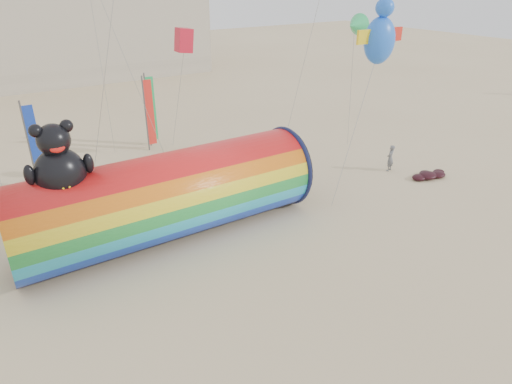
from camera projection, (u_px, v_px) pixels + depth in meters
ground at (265, 256)px, 20.17m from camera, size 160.00×160.00×0.00m
windsock_assembly at (168, 194)px, 20.94m from camera, size 13.85×4.22×6.38m
kite_handler at (390, 158)px, 28.52m from camera, size 0.72×0.59×1.68m
fabric_bundle at (429, 175)px, 27.82m from camera, size 2.62×1.35×0.41m
festival_banners at (117, 121)px, 29.54m from camera, size 8.88×3.62×5.20m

